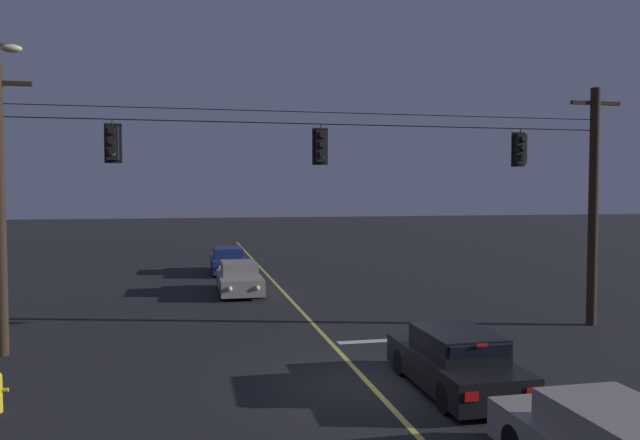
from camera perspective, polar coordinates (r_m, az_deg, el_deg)
ground_plane at (r=14.85m, az=4.67°, el=-15.01°), size 180.00×180.00×0.00m
lane_centre_stripe at (r=24.87m, az=-2.44°, el=-7.73°), size 0.14×60.00×0.01m
stop_bar_paint at (r=19.05m, az=6.74°, el=-11.00°), size 3.40×0.36×0.01m
signal_span_assembly at (r=18.57m, az=0.65°, el=1.49°), size 20.05×0.32×7.92m
traffic_light_leftmost at (r=18.26m, az=-18.72°, el=6.82°), size 0.48×0.41×1.22m
traffic_light_left_inner at (r=18.55m, az=0.11°, el=6.90°), size 0.48×0.41×1.22m
traffic_light_centre at (r=20.96m, az=18.15°, el=6.28°), size 0.48×0.41×1.22m
car_waiting_near_lane at (r=14.56m, az=12.47°, el=-12.76°), size 1.80×4.33×1.39m
car_oncoming_lead at (r=27.32m, az=-7.51°, el=-5.44°), size 1.80×4.42×1.39m
car_oncoming_trailing at (r=34.16m, az=-8.52°, el=-3.80°), size 1.80×4.42×1.39m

